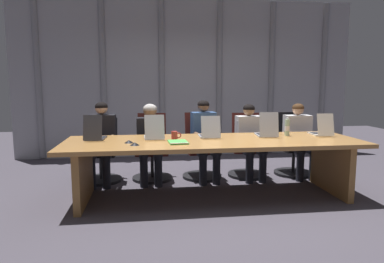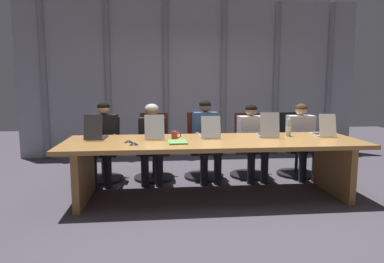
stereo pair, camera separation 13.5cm
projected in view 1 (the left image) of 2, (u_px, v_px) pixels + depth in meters
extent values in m
plane|color=#47424C|center=(213.00, 197.00, 4.46)|extent=(13.32, 13.32, 0.00)
cube|color=#B77F42|center=(213.00, 142.00, 4.36)|extent=(3.69, 1.15, 0.05)
cube|color=black|center=(213.00, 147.00, 4.37)|extent=(3.14, 0.10, 0.06)
cube|color=olive|center=(84.00, 175.00, 4.20)|extent=(0.08, 0.98, 0.69)
cube|color=olive|center=(331.00, 167.00, 4.62)|extent=(0.08, 0.98, 0.69)
cube|color=#9999A0|center=(188.00, 79.00, 6.88)|extent=(6.66, 0.10, 3.06)
cylinder|color=gray|center=(38.00, 78.00, 6.46)|extent=(0.12, 0.12, 3.00)
cylinder|color=gray|center=(103.00, 79.00, 6.61)|extent=(0.12, 0.12, 3.00)
cylinder|color=gray|center=(162.00, 79.00, 6.76)|extent=(0.12, 0.12, 3.00)
cylinder|color=gray|center=(219.00, 79.00, 6.91)|extent=(0.12, 0.12, 3.00)
cylinder|color=gray|center=(271.00, 79.00, 7.05)|extent=(0.12, 0.12, 3.00)
cylinder|color=gray|center=(323.00, 79.00, 7.19)|extent=(0.12, 0.12, 3.00)
cube|color=#2D2D33|center=(96.00, 138.00, 4.43)|extent=(0.24, 0.34, 0.02)
cube|color=black|center=(97.00, 137.00, 4.45)|extent=(0.20, 0.19, 0.00)
cube|color=#2D2D33|center=(93.00, 128.00, 4.21)|extent=(0.23, 0.09, 0.31)
cube|color=black|center=(93.00, 128.00, 4.21)|extent=(0.21, 0.08, 0.27)
cube|color=#A8ADB7|center=(154.00, 137.00, 4.51)|extent=(0.25, 0.33, 0.02)
cube|color=black|center=(154.00, 136.00, 4.53)|extent=(0.21, 0.19, 0.00)
cube|color=#A8ADB7|center=(155.00, 127.00, 4.29)|extent=(0.25, 0.10, 0.30)
cube|color=black|center=(154.00, 127.00, 4.30)|extent=(0.22, 0.08, 0.27)
cube|color=#A8ADB7|center=(208.00, 136.00, 4.62)|extent=(0.25, 0.30, 0.02)
cube|color=black|center=(208.00, 135.00, 4.64)|extent=(0.21, 0.17, 0.00)
cube|color=#A8ADB7|center=(211.00, 127.00, 4.41)|extent=(0.25, 0.09, 0.28)
cube|color=black|center=(211.00, 127.00, 4.42)|extent=(0.22, 0.07, 0.25)
cube|color=#A8ADB7|center=(265.00, 135.00, 4.72)|extent=(0.28, 0.36, 0.02)
cube|color=black|center=(265.00, 134.00, 4.74)|extent=(0.23, 0.21, 0.00)
cube|color=#A8ADB7|center=(269.00, 125.00, 4.49)|extent=(0.25, 0.10, 0.32)
cube|color=black|center=(269.00, 124.00, 4.50)|extent=(0.23, 0.09, 0.28)
cube|color=beige|center=(319.00, 134.00, 4.80)|extent=(0.24, 0.33, 0.02)
cube|color=black|center=(318.00, 133.00, 4.82)|extent=(0.20, 0.19, 0.00)
cube|color=beige|center=(326.00, 125.00, 4.58)|extent=(0.22, 0.10, 0.29)
cube|color=black|center=(325.00, 125.00, 4.59)|extent=(0.20, 0.09, 0.26)
cube|color=black|center=(100.00, 152.00, 5.12)|extent=(0.52, 0.52, 0.08)
cube|color=black|center=(103.00, 132.00, 5.30)|extent=(0.44, 0.15, 0.45)
cylinder|color=#262628|center=(101.00, 167.00, 5.15)|extent=(0.05, 0.05, 0.36)
cylinder|color=black|center=(101.00, 180.00, 5.18)|extent=(0.60, 0.60, 0.04)
cube|color=#511E19|center=(152.00, 151.00, 5.22)|extent=(0.50, 0.50, 0.08)
cube|color=#511E19|center=(152.00, 129.00, 5.39)|extent=(0.44, 0.13, 0.51)
cylinder|color=#262628|center=(152.00, 165.00, 5.25)|extent=(0.05, 0.05, 0.36)
cylinder|color=black|center=(152.00, 178.00, 5.27)|extent=(0.60, 0.60, 0.04)
cube|color=#511E19|center=(202.00, 150.00, 5.32)|extent=(0.52, 0.52, 0.08)
cube|color=#511E19|center=(199.00, 129.00, 5.49)|extent=(0.44, 0.16, 0.52)
cylinder|color=#262628|center=(202.00, 164.00, 5.35)|extent=(0.05, 0.05, 0.36)
cylinder|color=black|center=(202.00, 176.00, 5.37)|extent=(0.60, 0.60, 0.04)
cube|color=#511E19|center=(248.00, 148.00, 5.41)|extent=(0.53, 0.53, 0.08)
cube|color=#511E19|center=(245.00, 128.00, 5.59)|extent=(0.44, 0.16, 0.50)
cylinder|color=#262628|center=(247.00, 162.00, 5.44)|extent=(0.05, 0.05, 0.36)
cylinder|color=black|center=(247.00, 174.00, 5.47)|extent=(0.60, 0.60, 0.04)
cube|color=black|center=(294.00, 147.00, 5.51)|extent=(0.54, 0.54, 0.08)
cube|color=black|center=(287.00, 127.00, 5.68)|extent=(0.44, 0.18, 0.50)
cylinder|color=#262628|center=(293.00, 161.00, 5.54)|extent=(0.05, 0.05, 0.36)
cylinder|color=black|center=(293.00, 173.00, 5.57)|extent=(0.60, 0.60, 0.04)
cube|color=black|center=(102.00, 132.00, 5.06)|extent=(0.39, 0.24, 0.52)
sphere|color=tan|center=(101.00, 108.00, 5.01)|extent=(0.18, 0.18, 0.18)
ellipsoid|color=black|center=(101.00, 107.00, 5.01)|extent=(0.18, 0.18, 0.13)
cylinder|color=black|center=(113.00, 128.00, 5.07)|extent=(0.08, 0.14, 0.27)
cylinder|color=tan|center=(112.00, 138.00, 4.88)|extent=(0.08, 0.30, 0.06)
cylinder|color=black|center=(91.00, 128.00, 5.04)|extent=(0.08, 0.14, 0.27)
cylinder|color=tan|center=(88.00, 138.00, 4.85)|extent=(0.08, 0.30, 0.06)
cylinder|color=#262833|center=(108.00, 154.00, 4.91)|extent=(0.15, 0.40, 0.13)
cylinder|color=#262833|center=(106.00, 173.00, 4.77)|extent=(0.11, 0.11, 0.46)
cylinder|color=#262833|center=(93.00, 155.00, 4.90)|extent=(0.15, 0.40, 0.13)
cylinder|color=#262833|center=(92.00, 173.00, 4.75)|extent=(0.11, 0.11, 0.46)
cube|color=black|center=(150.00, 133.00, 5.16)|extent=(0.40, 0.22, 0.46)
sphere|color=#8C6647|center=(150.00, 111.00, 5.11)|extent=(0.20, 0.20, 0.20)
ellipsoid|color=#B2ADA8|center=(150.00, 109.00, 5.11)|extent=(0.20, 0.20, 0.15)
cylinder|color=black|center=(162.00, 130.00, 5.17)|extent=(0.07, 0.14, 0.27)
cylinder|color=#8C6647|center=(162.00, 140.00, 4.98)|extent=(0.07, 0.30, 0.06)
cylinder|color=black|center=(139.00, 131.00, 5.13)|extent=(0.07, 0.14, 0.27)
cylinder|color=#8C6647|center=(139.00, 141.00, 4.94)|extent=(0.07, 0.30, 0.06)
cylinder|color=#262833|center=(158.00, 153.00, 5.01)|extent=(0.13, 0.40, 0.13)
cylinder|color=#262833|center=(158.00, 171.00, 4.86)|extent=(0.11, 0.11, 0.46)
cylinder|color=#262833|center=(144.00, 153.00, 4.98)|extent=(0.13, 0.40, 0.13)
cylinder|color=#262833|center=(144.00, 171.00, 4.84)|extent=(0.11, 0.11, 0.46)
cube|color=#335184|center=(203.00, 130.00, 5.26)|extent=(0.37, 0.25, 0.54)
sphere|color=brown|center=(203.00, 106.00, 5.21)|extent=(0.18, 0.18, 0.18)
ellipsoid|color=black|center=(203.00, 105.00, 5.20)|extent=(0.18, 0.18, 0.13)
cylinder|color=#335184|center=(213.00, 124.00, 5.28)|extent=(0.08, 0.14, 0.27)
cylinder|color=brown|center=(217.00, 134.00, 5.09)|extent=(0.09, 0.30, 0.06)
cylinder|color=#335184|center=(194.00, 125.00, 5.21)|extent=(0.08, 0.14, 0.27)
cylinder|color=brown|center=(197.00, 135.00, 5.03)|extent=(0.09, 0.30, 0.06)
cylinder|color=#262833|center=(213.00, 151.00, 5.13)|extent=(0.16, 0.41, 0.13)
cylinder|color=#262833|center=(216.00, 169.00, 4.98)|extent=(0.11, 0.11, 0.46)
cylinder|color=#262833|center=(200.00, 152.00, 5.08)|extent=(0.16, 0.41, 0.13)
cylinder|color=#262833|center=(203.00, 169.00, 4.94)|extent=(0.11, 0.11, 0.46)
cube|color=silver|center=(248.00, 131.00, 5.35)|extent=(0.39, 0.23, 0.47)
sphere|color=#8C6647|center=(249.00, 110.00, 5.31)|extent=(0.18, 0.18, 0.18)
ellipsoid|color=black|center=(249.00, 108.00, 5.30)|extent=(0.18, 0.18, 0.13)
cylinder|color=silver|center=(258.00, 128.00, 5.37)|extent=(0.07, 0.14, 0.27)
cylinder|color=#8C6647|center=(263.00, 138.00, 5.18)|extent=(0.07, 0.30, 0.06)
cylinder|color=silver|center=(239.00, 128.00, 5.32)|extent=(0.07, 0.14, 0.27)
cylinder|color=#8C6647|center=(243.00, 138.00, 5.13)|extent=(0.07, 0.30, 0.06)
cylinder|color=#262833|center=(259.00, 150.00, 5.21)|extent=(0.14, 0.40, 0.13)
cylinder|color=#262833|center=(263.00, 167.00, 5.07)|extent=(0.11, 0.11, 0.46)
cylinder|color=#262833|center=(246.00, 151.00, 5.18)|extent=(0.14, 0.40, 0.13)
cylinder|color=#262833|center=(250.00, 168.00, 5.03)|extent=(0.11, 0.11, 0.46)
cube|color=silver|center=(297.00, 130.00, 5.46)|extent=(0.40, 0.22, 0.47)
sphere|color=tan|center=(298.00, 109.00, 5.41)|extent=(0.18, 0.18, 0.18)
ellipsoid|color=#472D19|center=(298.00, 108.00, 5.41)|extent=(0.18, 0.18, 0.13)
cylinder|color=silver|center=(308.00, 127.00, 5.47)|extent=(0.07, 0.14, 0.27)
cylinder|color=tan|center=(313.00, 136.00, 5.28)|extent=(0.07, 0.30, 0.06)
cylinder|color=silver|center=(287.00, 127.00, 5.43)|extent=(0.07, 0.14, 0.27)
cylinder|color=tan|center=(292.00, 137.00, 5.24)|extent=(0.07, 0.30, 0.06)
cylinder|color=#262833|center=(308.00, 149.00, 5.31)|extent=(0.13, 0.40, 0.13)
cylinder|color=#262833|center=(313.00, 166.00, 5.16)|extent=(0.11, 0.11, 0.46)
cylinder|color=#262833|center=(296.00, 149.00, 5.28)|extent=(0.13, 0.40, 0.13)
cylinder|color=#262833|center=(300.00, 166.00, 5.14)|extent=(0.11, 0.11, 0.46)
cylinder|color=#ADD1B2|center=(287.00, 128.00, 4.69)|extent=(0.07, 0.07, 0.22)
cylinder|color=white|center=(287.00, 128.00, 4.69)|extent=(0.07, 0.07, 0.07)
cylinder|color=white|center=(287.00, 118.00, 4.67)|extent=(0.04, 0.04, 0.02)
cylinder|color=#B2332D|center=(174.00, 135.00, 4.38)|extent=(0.08, 0.08, 0.11)
torus|color=#B2332D|center=(178.00, 135.00, 4.38)|extent=(0.07, 0.01, 0.07)
cone|color=black|center=(129.00, 141.00, 4.13)|extent=(0.11, 0.11, 0.03)
cone|color=black|center=(135.00, 144.00, 3.97)|extent=(0.11, 0.11, 0.03)
cube|color=#4CB74C|center=(178.00, 142.00, 4.15)|extent=(0.24, 0.31, 0.02)
cylinder|color=silver|center=(179.00, 143.00, 4.00)|extent=(0.21, 0.02, 0.01)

